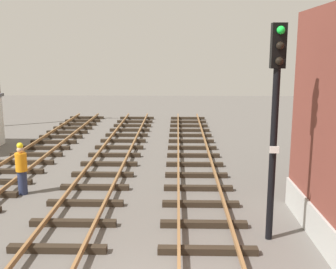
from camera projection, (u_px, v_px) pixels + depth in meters
name	position (u px, v px, depth m)	size (l,w,h in m)	color
signal_mast	(275.00, 109.00, 10.48)	(0.36, 0.40, 5.65)	black
track_worker_foreground	(22.00, 169.00, 14.50)	(0.40, 0.40, 1.87)	#262D4C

